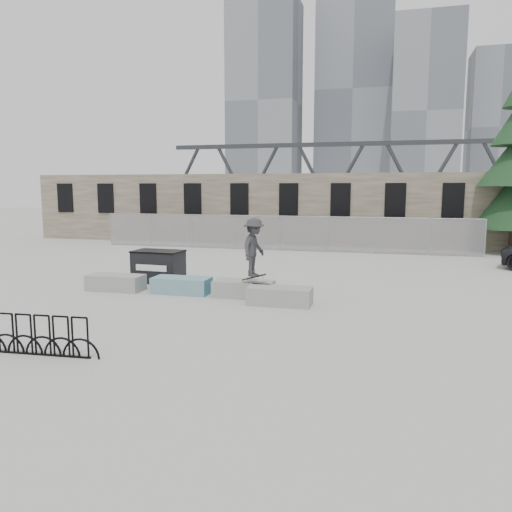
{
  "coord_description": "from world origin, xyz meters",
  "views": [
    {
      "loc": [
        6.02,
        -15.71,
        3.67
      ],
      "look_at": [
        1.65,
        0.79,
        1.3
      ],
      "focal_mm": 35.0,
      "sensor_mm": 36.0,
      "label": 1
    }
  ],
  "objects_px": {
    "dumpster": "(158,266)",
    "skateboarder": "(254,247)",
    "planter_far_left": "(116,282)",
    "planter_offset": "(280,295)",
    "planter_center_right": "(244,288)",
    "planter_center_left": "(182,285)",
    "bike_rack": "(33,335)"
  },
  "relations": [
    {
      "from": "dumpster",
      "to": "skateboarder",
      "type": "bearing_deg",
      "value": -21.08
    },
    {
      "from": "planter_far_left",
      "to": "planter_offset",
      "type": "xyz_separation_m",
      "value": [
        6.14,
        -0.65,
        0.0
      ]
    },
    {
      "from": "planter_offset",
      "to": "dumpster",
      "type": "height_order",
      "value": "dumpster"
    },
    {
      "from": "planter_center_right",
      "to": "dumpster",
      "type": "xyz_separation_m",
      "value": [
        -3.93,
        1.71,
        0.32
      ]
    },
    {
      "from": "planter_center_left",
      "to": "planter_offset",
      "type": "distance_m",
      "value": 3.74
    },
    {
      "from": "planter_far_left",
      "to": "dumpster",
      "type": "xyz_separation_m",
      "value": [
        0.81,
        1.8,
        0.32
      ]
    },
    {
      "from": "planter_center_left",
      "to": "bike_rack",
      "type": "distance_m",
      "value": 6.82
    },
    {
      "from": "dumpster",
      "to": "bike_rack",
      "type": "bearing_deg",
      "value": -79.6
    },
    {
      "from": "bike_rack",
      "to": "dumpster",
      "type": "bearing_deg",
      "value": 97.36
    },
    {
      "from": "planter_far_left",
      "to": "skateboarder",
      "type": "xyz_separation_m",
      "value": [
        5.17,
        -0.15,
        1.42
      ]
    },
    {
      "from": "planter_far_left",
      "to": "planter_center_left",
      "type": "xyz_separation_m",
      "value": [
        2.48,
        0.12,
        0.0
      ]
    },
    {
      "from": "planter_far_left",
      "to": "planter_offset",
      "type": "height_order",
      "value": "same"
    },
    {
      "from": "planter_center_right",
      "to": "planter_far_left",
      "type": "bearing_deg",
      "value": -178.87
    },
    {
      "from": "planter_center_right",
      "to": "bike_rack",
      "type": "relative_size",
      "value": 0.64
    },
    {
      "from": "planter_center_right",
      "to": "skateboarder",
      "type": "xyz_separation_m",
      "value": [
        0.43,
        -0.25,
        1.42
      ]
    },
    {
      "from": "planter_far_left",
      "to": "skateboarder",
      "type": "bearing_deg",
      "value": -1.69
    },
    {
      "from": "planter_offset",
      "to": "planter_center_right",
      "type": "bearing_deg",
      "value": 151.98
    },
    {
      "from": "planter_center_left",
      "to": "planter_center_right",
      "type": "bearing_deg",
      "value": -0.8
    },
    {
      "from": "planter_far_left",
      "to": "dumpster",
      "type": "distance_m",
      "value": 2.0
    },
    {
      "from": "planter_center_left",
      "to": "bike_rack",
      "type": "relative_size",
      "value": 0.64
    },
    {
      "from": "skateboarder",
      "to": "planter_far_left",
      "type": "bearing_deg",
      "value": 97.79
    },
    {
      "from": "planter_center_left",
      "to": "dumpster",
      "type": "distance_m",
      "value": 2.39
    },
    {
      "from": "planter_far_left",
      "to": "planter_center_left",
      "type": "bearing_deg",
      "value": 2.87
    },
    {
      "from": "bike_rack",
      "to": "skateboarder",
      "type": "bearing_deg",
      "value": 63.37
    },
    {
      "from": "planter_center_left",
      "to": "skateboarder",
      "type": "distance_m",
      "value": 3.05
    },
    {
      "from": "planter_center_right",
      "to": "skateboarder",
      "type": "distance_m",
      "value": 1.51
    },
    {
      "from": "planter_offset",
      "to": "skateboarder",
      "type": "distance_m",
      "value": 1.79
    },
    {
      "from": "planter_far_left",
      "to": "dumpster",
      "type": "height_order",
      "value": "dumpster"
    },
    {
      "from": "planter_center_right",
      "to": "planter_center_left",
      "type": "bearing_deg",
      "value": 179.2
    },
    {
      "from": "planter_center_right",
      "to": "bike_rack",
      "type": "height_order",
      "value": "bike_rack"
    },
    {
      "from": "planter_offset",
      "to": "skateboarder",
      "type": "bearing_deg",
      "value": 152.73
    },
    {
      "from": "planter_center_left",
      "to": "dumpster",
      "type": "xyz_separation_m",
      "value": [
        -1.68,
        1.68,
        0.32
      ]
    }
  ]
}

